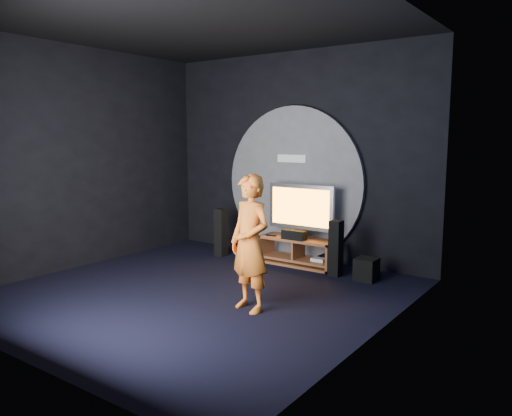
{
  "coord_description": "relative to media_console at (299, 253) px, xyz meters",
  "views": [
    {
      "loc": [
        4.4,
        -4.83,
        2.08
      ],
      "look_at": [
        0.21,
        1.05,
        1.05
      ],
      "focal_mm": 35.0,
      "sensor_mm": 36.0,
      "label": 1
    }
  ],
  "objects": [
    {
      "name": "center_speaker",
      "position": [
        -0.01,
        -0.14,
        0.33
      ],
      "size": [
        0.4,
        0.15,
        0.15
      ],
      "primitive_type": "cube",
      "color": "black",
      "rests_on": "media_console"
    },
    {
      "name": "right_wall",
      "position": [
        2.14,
        -2.05,
        1.55
      ],
      "size": [
        0.04,
        5.0,
        3.5
      ],
      "primitive_type": "cube",
      "color": "black",
      "rests_on": "ground"
    },
    {
      "name": "front_wall",
      "position": [
        -0.36,
        -4.55,
        1.55
      ],
      "size": [
        5.0,
        0.04,
        3.5
      ],
      "primitive_type": "cube",
      "color": "black",
      "rests_on": "ground"
    },
    {
      "name": "player",
      "position": [
        0.61,
        -2.18,
        0.63
      ],
      "size": [
        0.68,
        0.53,
        1.65
      ],
      "primitive_type": "imported",
      "rotation": [
        0.0,
        0.0,
        -0.24
      ],
      "color": "orange",
      "rests_on": "ground"
    },
    {
      "name": "remote",
      "position": [
        -0.46,
        -0.12,
        0.27
      ],
      "size": [
        0.18,
        0.05,
        0.02
      ],
      "primitive_type": "cube",
      "color": "black",
      "rests_on": "media_console"
    },
    {
      "name": "back_wall",
      "position": [
        -0.36,
        0.45,
        1.55
      ],
      "size": [
        5.0,
        0.04,
        3.5
      ],
      "primitive_type": "cube",
      "color": "black",
      "rests_on": "ground"
    },
    {
      "name": "media_console",
      "position": [
        0.0,
        0.0,
        0.0
      ],
      "size": [
        1.29,
        0.45,
        0.45
      ],
      "color": "#9F5E31",
      "rests_on": "ground"
    },
    {
      "name": "left_wall",
      "position": [
        -2.86,
        -2.05,
        1.55
      ],
      "size": [
        0.04,
        5.0,
        3.5
      ],
      "primitive_type": "cube",
      "color": "black",
      "rests_on": "ground"
    },
    {
      "name": "tower_speaker_right",
      "position": [
        0.77,
        -0.22,
        0.23
      ],
      "size": [
        0.17,
        0.19,
        0.84
      ],
      "primitive_type": "cube",
      "color": "black",
      "rests_on": "ground"
    },
    {
      "name": "tv",
      "position": [
        -0.01,
        0.07,
        0.73
      ],
      "size": [
        1.18,
        0.22,
        0.87
      ],
      "color": "#A2A2A9",
      "rests_on": "media_console"
    },
    {
      "name": "ceiling",
      "position": [
        -0.36,
        -2.05,
        3.31
      ],
      "size": [
        5.0,
        5.0,
        0.01
      ],
      "primitive_type": "cube",
      "color": "black",
      "rests_on": "back_wall"
    },
    {
      "name": "subwoofer",
      "position": [
        1.26,
        -0.18,
        -0.03
      ],
      "size": [
        0.3,
        0.3,
        0.33
      ],
      "primitive_type": "cube",
      "color": "black",
      "rests_on": "ground"
    },
    {
      "name": "tower_speaker_left",
      "position": [
        -1.44,
        -0.24,
        0.23
      ],
      "size": [
        0.17,
        0.19,
        0.84
      ],
      "primitive_type": "cube",
      "color": "black",
      "rests_on": "ground"
    },
    {
      "name": "wall_disc_panel",
      "position": [
        -0.36,
        0.39,
        1.11
      ],
      "size": [
        2.6,
        0.11,
        2.6
      ],
      "color": "#515156",
      "rests_on": "ground"
    },
    {
      "name": "floor",
      "position": [
        -0.36,
        -2.05,
        -0.2
      ],
      "size": [
        5.0,
        5.0,
        0.0
      ],
      "primitive_type": "plane",
      "color": "black",
      "rests_on": "ground"
    }
  ]
}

